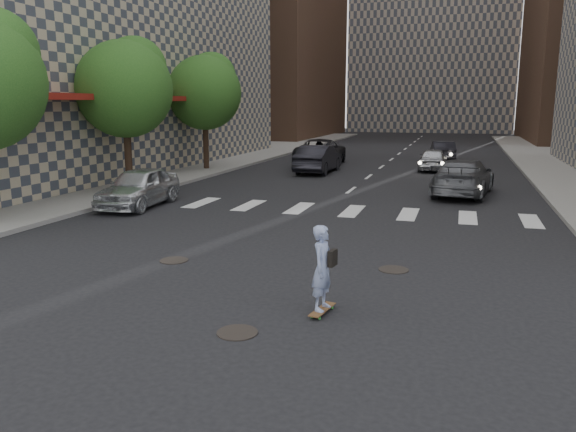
% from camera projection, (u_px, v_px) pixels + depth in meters
% --- Properties ---
extents(ground, '(160.00, 160.00, 0.00)m').
position_uv_depth(ground, '(230.00, 283.00, 12.19)').
color(ground, black).
rests_on(ground, ground).
extents(sidewalk_left, '(13.00, 80.00, 0.15)m').
position_uv_depth(sidewalk_left, '(141.00, 165.00, 35.10)').
color(sidewalk_left, gray).
rests_on(sidewalk_left, ground).
extents(tree_b, '(4.20, 4.20, 6.60)m').
position_uv_depth(tree_b, '(127.00, 85.00, 24.44)').
color(tree_b, '#382619').
rests_on(tree_b, sidewalk_left).
extents(tree_c, '(4.20, 4.20, 6.60)m').
position_uv_depth(tree_c, '(206.00, 89.00, 31.94)').
color(tree_c, '#382619').
rests_on(tree_c, sidewalk_left).
extents(manhole_a, '(0.70, 0.70, 0.02)m').
position_uv_depth(manhole_a, '(237.00, 332.00, 9.50)').
color(manhole_a, black).
rests_on(manhole_a, ground).
extents(manhole_b, '(0.70, 0.70, 0.02)m').
position_uv_depth(manhole_b, '(174.00, 260.00, 13.89)').
color(manhole_b, black).
rests_on(manhole_b, ground).
extents(manhole_c, '(0.70, 0.70, 0.02)m').
position_uv_depth(manhole_c, '(394.00, 270.00, 13.11)').
color(manhole_c, black).
rests_on(manhole_c, ground).
extents(skateboarder, '(0.48, 0.86, 1.67)m').
position_uv_depth(skateboarder, '(323.00, 268.00, 10.21)').
color(skateboarder, brown).
rests_on(skateboarder, ground).
extents(silver_sedan, '(2.04, 4.46, 1.48)m').
position_uv_depth(silver_sedan, '(139.00, 187.00, 21.13)').
color(silver_sedan, silver).
rests_on(silver_sedan, ground).
extents(traffic_car_a, '(1.72, 4.77, 1.57)m').
position_uv_depth(traffic_car_a, '(318.00, 159.00, 31.66)').
color(traffic_car_a, black).
rests_on(traffic_car_a, ground).
extents(traffic_car_b, '(2.86, 5.54, 1.54)m').
position_uv_depth(traffic_car_b, '(463.00, 177.00, 23.80)').
color(traffic_car_b, '#4F5156').
rests_on(traffic_car_b, ground).
extents(traffic_car_c, '(3.26, 6.17, 1.65)m').
position_uv_depth(traffic_car_c, '(321.00, 152.00, 35.83)').
color(traffic_car_c, black).
rests_on(traffic_car_c, ground).
extents(traffic_car_d, '(1.58, 3.90, 1.33)m').
position_uv_depth(traffic_car_d, '(433.00, 159.00, 32.68)').
color(traffic_car_d, '#A7A8AE').
rests_on(traffic_car_d, ground).
extents(traffic_car_e, '(1.90, 4.24, 1.35)m').
position_uv_depth(traffic_car_e, '(442.00, 151.00, 38.24)').
color(traffic_car_e, black).
rests_on(traffic_car_e, ground).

